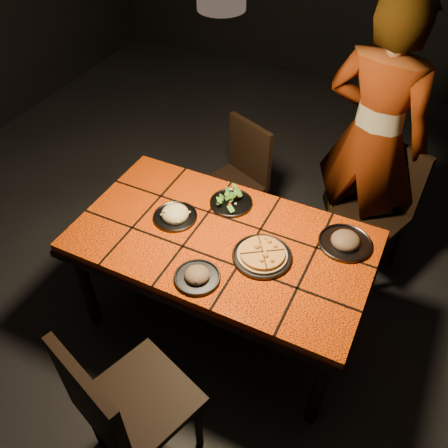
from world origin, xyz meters
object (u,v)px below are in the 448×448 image
at_px(chair_near, 121,405).
at_px(plate_pizza, 262,255).
at_px(chair_far_right, 379,202).
at_px(dining_table, 222,248).
at_px(diner, 373,140).
at_px(chair_far_left, 239,173).
at_px(plate_pasta, 175,215).

relative_size(chair_near, plate_pizza, 2.76).
height_order(chair_far_right, plate_pizza, chair_far_right).
height_order(dining_table, diner, diner).
bearing_deg(chair_far_left, chair_near, -58.82).
xyz_separation_m(dining_table, chair_far_right, (0.68, 0.93, -0.14)).
relative_size(chair_far_left, chair_far_right, 0.93).
bearing_deg(plate_pizza, chair_near, -106.40).
bearing_deg(plate_pizza, plate_pasta, 173.45).
bearing_deg(chair_far_left, plate_pizza, -36.15).
xyz_separation_m(chair_near, plate_pasta, (-0.29, 0.98, 0.20)).
relative_size(dining_table, diner, 0.87).
height_order(chair_far_right, plate_pasta, chair_far_right).
distance_m(chair_near, diner, 2.08).
bearing_deg(chair_far_left, diner, 33.70).
height_order(chair_far_left, chair_far_right, chair_far_right).
bearing_deg(chair_near, chair_far_right, -91.34).
relative_size(chair_near, diner, 0.54).
bearing_deg(diner, plate_pizza, 86.53).
xyz_separation_m(chair_far_left, chair_far_right, (0.97, 0.08, 0.04)).
relative_size(chair_far_left, plate_pizza, 2.41).
height_order(plate_pizza, plate_pasta, plate_pasta).
xyz_separation_m(chair_far_left, diner, (0.82, 0.16, 0.43)).
height_order(chair_far_left, plate_pasta, chair_far_left).
relative_size(chair_far_right, diner, 0.50).
bearing_deg(chair_near, plate_pizza, -87.37).
bearing_deg(plate_pizza, chair_far_left, 120.97).
xyz_separation_m(chair_far_right, diner, (-0.14, 0.07, 0.39)).
distance_m(dining_table, plate_pasta, 0.32).
height_order(chair_far_left, diner, diner).
relative_size(chair_far_right, plate_pizza, 2.59).
xyz_separation_m(chair_near, chair_far_right, (0.70, 1.89, -0.04)).
distance_m(dining_table, diner, 1.17).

